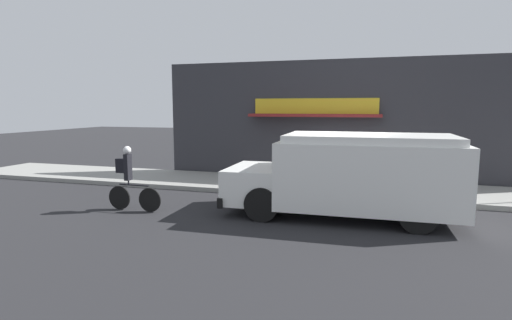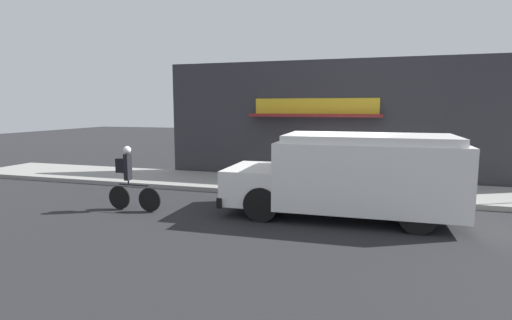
% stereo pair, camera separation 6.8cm
% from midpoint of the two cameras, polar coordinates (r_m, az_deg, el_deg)
% --- Properties ---
extents(ground_plane, '(70.00, 70.00, 0.00)m').
position_cam_midpoint_polar(ground_plane, '(11.59, 11.84, -5.73)').
color(ground_plane, '#232326').
extents(sidewalk, '(28.00, 2.87, 0.14)m').
position_cam_midpoint_polar(sidewalk, '(12.97, 12.44, -4.01)').
color(sidewalk, gray).
rests_on(sidewalk, ground_plane).
extents(storefront, '(13.48, 0.77, 4.28)m').
position_cam_midpoint_polar(storefront, '(14.30, 13.03, 5.43)').
color(storefront, '#2D2D33').
rests_on(storefront, ground_plane).
extents(school_bus, '(5.53, 2.67, 2.00)m').
position_cam_midpoint_polar(school_bus, '(9.78, 13.66, -1.98)').
color(school_bus, white).
rests_on(school_bus, ground_plane).
extents(cyclist, '(1.50, 0.20, 1.66)m').
position_cam_midpoint_polar(cyclist, '(10.68, -17.46, -2.63)').
color(cyclist, black).
rests_on(cyclist, ground_plane).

